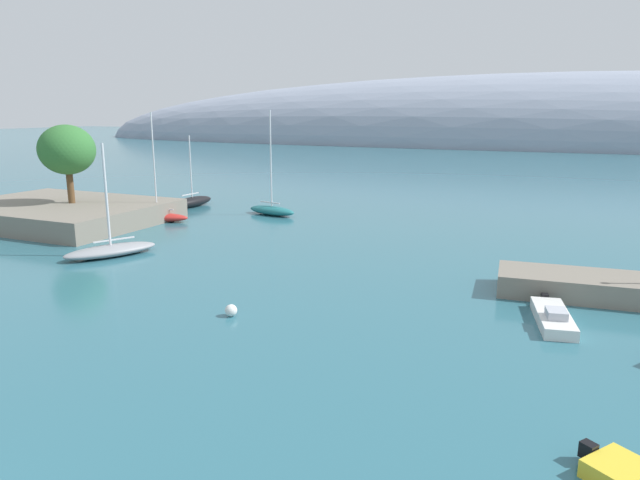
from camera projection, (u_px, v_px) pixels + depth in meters
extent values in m
cube|color=gray|center=(59.00, 212.00, 54.07)|extent=(19.15, 14.10, 1.85)
cylinder|color=brown|center=(71.00, 188.00, 53.43)|extent=(0.61, 0.61, 2.81)
ellipsoid|color=#337033|center=(67.00, 150.00, 52.64)|extent=(5.09, 5.09, 4.58)
ellipsoid|color=#8E99AD|center=(544.00, 146.00, 172.86)|extent=(334.84, 58.06, 43.11)
ellipsoid|color=#1E6B70|center=(272.00, 211.00, 57.79)|extent=(5.87, 2.92, 0.90)
cylinder|color=silver|center=(271.00, 159.00, 56.64)|extent=(0.14, 0.14, 9.53)
cube|color=silver|center=(270.00, 202.00, 57.76)|extent=(2.49, 0.63, 0.10)
ellipsoid|color=gray|center=(111.00, 251.00, 41.35)|extent=(5.01, 6.96, 0.84)
cylinder|color=silver|center=(106.00, 195.00, 40.45)|extent=(0.18, 0.18, 7.30)
cube|color=silver|center=(114.00, 240.00, 41.36)|extent=(1.44, 2.72, 0.10)
ellipsoid|color=red|center=(157.00, 217.00, 54.39)|extent=(6.32, 3.10, 0.84)
cylinder|color=silver|center=(154.00, 163.00, 53.26)|extent=(0.13, 0.13, 9.38)
cube|color=silver|center=(160.00, 209.00, 54.17)|extent=(2.69, 0.78, 0.10)
ellipsoid|color=black|center=(192.00, 202.00, 62.69)|extent=(2.11, 6.11, 1.09)
cylinder|color=silver|center=(191.00, 167.00, 61.83)|extent=(0.13, 0.13, 6.67)
cube|color=silver|center=(190.00, 194.00, 62.26)|extent=(0.32, 2.70, 0.10)
cube|color=white|center=(553.00, 318.00, 28.26)|extent=(2.46, 5.05, 0.57)
cube|color=black|center=(545.00, 298.00, 30.77)|extent=(0.44, 0.50, 0.51)
cube|color=#B2B7C1|center=(556.00, 314.00, 27.46)|extent=(1.13, 1.32, 0.40)
cube|color=black|center=(588.00, 450.00, 17.00)|extent=(0.57, 0.55, 0.50)
sphere|color=silver|center=(231.00, 310.00, 29.23)|extent=(0.63, 0.63, 0.63)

